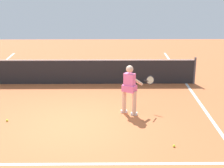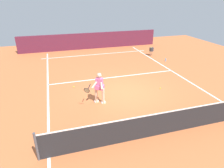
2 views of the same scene
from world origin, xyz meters
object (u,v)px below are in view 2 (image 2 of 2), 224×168
object	(u,v)px
tennis_ball_mid	(74,87)
water_bottle	(166,60)
tennis_player	(99,87)
tennis_ball_near	(160,88)
ball_hopper	(151,49)

from	to	relation	value
tennis_ball_mid	water_bottle	size ratio (longest dim) A/B	0.28
water_bottle	tennis_ball_mid	bearing A→B (deg)	19.97
tennis_player	tennis_ball_near	xyz separation A→B (m)	(-3.64, -0.56, -0.81)
tennis_ball_near	ball_hopper	size ratio (longest dim) A/B	0.09
ball_hopper	water_bottle	xyz separation A→B (m)	(-0.36, 1.78, -0.43)
water_bottle	tennis_ball_near	bearing A→B (deg)	56.20
tennis_ball_mid	ball_hopper	xyz separation A→B (m)	(-7.16, -4.52, 0.51)
tennis_player	ball_hopper	size ratio (longest dim) A/B	2.09
tennis_player	tennis_ball_near	bearing A→B (deg)	-171.20
ball_hopper	water_bottle	distance (m)	1.87
tennis_ball_near	ball_hopper	world-z (taller)	ball_hopper
tennis_player	tennis_ball_near	distance (m)	3.77
tennis_ball_mid	tennis_player	bearing A→B (deg)	114.66
tennis_player	tennis_ball_mid	distance (m)	2.50
tennis_player	water_bottle	distance (m)	8.19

